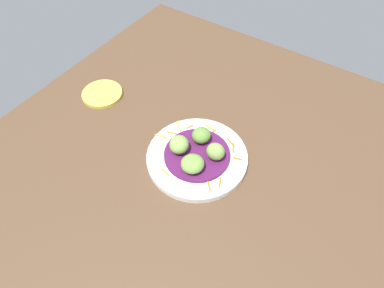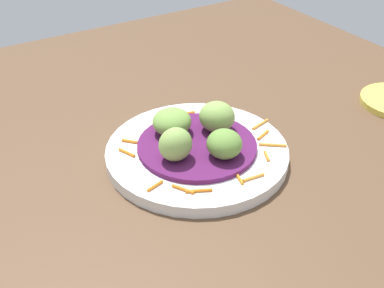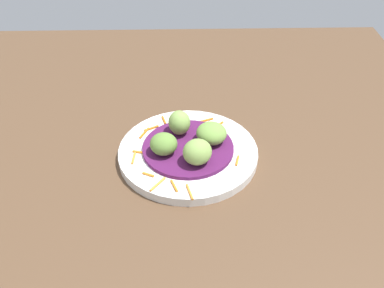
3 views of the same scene
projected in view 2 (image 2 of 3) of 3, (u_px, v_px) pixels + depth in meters
table_surface at (191, 170)px, 69.15cm from camera, size 110.00×110.00×2.00cm
main_plate at (197, 153)px, 69.38cm from camera, size 25.29×25.29×1.67cm
cabbage_bed at (197, 146)px, 68.71cm from camera, size 16.51×16.51×0.71cm
carrot_garnish at (214, 155)px, 67.09cm from camera, size 19.08×23.17×0.40cm
guac_scoop_left at (217, 117)px, 70.24cm from camera, size 6.96×6.92×4.37cm
guac_scoop_center at (172, 122)px, 69.88cm from camera, size 7.68×7.71×3.55cm
guac_scoop_right at (175, 144)px, 64.32cm from camera, size 4.49×4.93×4.51cm
guac_scoop_back at (224, 144)px, 65.13cm from camera, size 6.27×6.19×3.71cm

